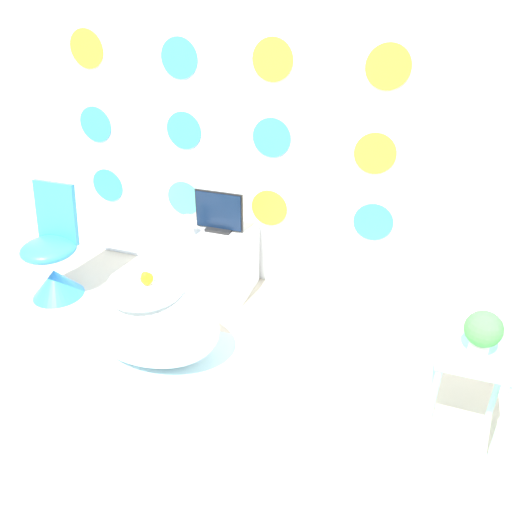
{
  "coord_description": "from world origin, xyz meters",
  "views": [
    {
      "loc": [
        1.37,
        -1.37,
        2.1
      ],
      "look_at": [
        0.57,
        0.89,
        0.77
      ],
      "focal_mm": 35.0,
      "sensor_mm": 36.0,
      "label": 1
    }
  ],
  "objects_px": {
    "vase": "(188,227)",
    "potted_plant_left": "(483,331)",
    "bathtub": "(150,322)",
    "tv": "(219,214)",
    "chair": "(53,264)"
  },
  "relations": [
    {
      "from": "vase",
      "to": "potted_plant_left",
      "type": "bearing_deg",
      "value": -21.06
    },
    {
      "from": "bathtub",
      "to": "tv",
      "type": "relative_size",
      "value": 2.49
    },
    {
      "from": "chair",
      "to": "vase",
      "type": "bearing_deg",
      "value": 18.5
    },
    {
      "from": "chair",
      "to": "tv",
      "type": "xyz_separation_m",
      "value": [
        1.14,
        0.47,
        0.38
      ]
    },
    {
      "from": "bathtub",
      "to": "vase",
      "type": "bearing_deg",
      "value": 95.38
    },
    {
      "from": "bathtub",
      "to": "tv",
      "type": "distance_m",
      "value": 0.95
    },
    {
      "from": "chair",
      "to": "vase",
      "type": "distance_m",
      "value": 1.07
    },
    {
      "from": "chair",
      "to": "tv",
      "type": "relative_size",
      "value": 2.34
    },
    {
      "from": "bathtub",
      "to": "potted_plant_left",
      "type": "distance_m",
      "value": 1.86
    },
    {
      "from": "bathtub",
      "to": "chair",
      "type": "relative_size",
      "value": 1.06
    },
    {
      "from": "tv",
      "to": "bathtub",
      "type": "bearing_deg",
      "value": -97.0
    },
    {
      "from": "bathtub",
      "to": "chair",
      "type": "height_order",
      "value": "chair"
    },
    {
      "from": "vase",
      "to": "bathtub",
      "type": "bearing_deg",
      "value": -84.62
    },
    {
      "from": "potted_plant_left",
      "to": "chair",
      "type": "bearing_deg",
      "value": 171.96
    },
    {
      "from": "tv",
      "to": "potted_plant_left",
      "type": "bearing_deg",
      "value": -27.11
    }
  ]
}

